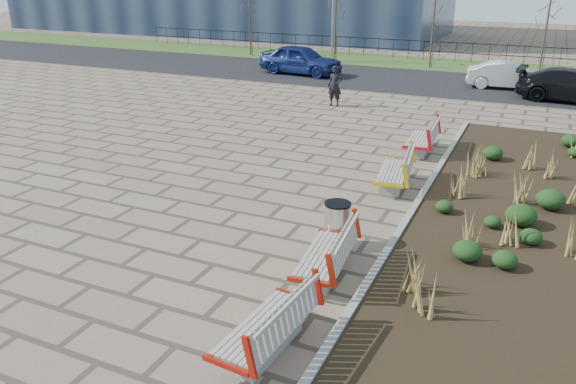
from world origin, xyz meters
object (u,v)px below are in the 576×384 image
at_px(pedestrian, 335,86).
at_px(car_blue, 301,60).
at_px(bench_d, 421,137).
at_px(lamp_west, 333,12).
at_px(litter_bin, 337,225).
at_px(car_black, 575,86).
at_px(bench_c, 393,169).
at_px(bench_a, 264,323).
at_px(bench_b, 324,252).
at_px(car_silver, 508,75).

distance_m(pedestrian, car_blue, 7.79).
distance_m(bench_d, lamp_west, 18.53).
distance_m(litter_bin, car_black, 18.05).
bearing_deg(car_blue, bench_c, -142.05).
xyz_separation_m(bench_d, car_black, (4.61, 10.06, 0.23)).
bearing_deg(car_blue, bench_a, -151.63).
xyz_separation_m(bench_b, car_black, (4.61, 18.69, 0.23)).
bearing_deg(car_silver, pedestrian, 132.52).
relative_size(bench_a, bench_d, 1.00).
bearing_deg(lamp_west, car_blue, -91.65).
distance_m(bench_a, lamp_west, 28.73).
relative_size(bench_d, car_silver, 0.54).
bearing_deg(bench_b, bench_c, 84.35).
height_order(car_silver, car_black, car_black).
xyz_separation_m(pedestrian, car_silver, (6.44, 6.96, -0.20)).
distance_m(bench_a, bench_d, 11.17).
bearing_deg(car_silver, bench_a, 171.12).
bearing_deg(pedestrian, litter_bin, -71.12).
distance_m(litter_bin, lamp_west, 25.07).
bearing_deg(bench_b, car_black, 70.50).
bearing_deg(bench_d, lamp_west, 116.55).
xyz_separation_m(bench_c, bench_d, (0.00, 3.43, 0.00)).
height_order(bench_d, car_silver, car_silver).
bearing_deg(car_silver, car_black, -127.37).
xyz_separation_m(litter_bin, pedestrian, (-4.56, 12.30, 0.37)).
xyz_separation_m(bench_a, bench_b, (0.00, 2.54, 0.00)).
distance_m(bench_c, pedestrian, 9.65).
xyz_separation_m(car_blue, car_silver, (10.82, 0.51, -0.15)).
height_order(car_blue, car_black, car_blue).
bearing_deg(bench_d, car_blue, 125.85).
xyz_separation_m(bench_c, car_black, (4.61, 13.49, 0.23)).
bearing_deg(bench_a, bench_c, 94.87).
bearing_deg(litter_bin, bench_d, 88.46).
height_order(pedestrian, car_black, pedestrian).
xyz_separation_m(bench_b, pedestrian, (-4.76, 13.59, 0.36)).
relative_size(litter_bin, pedestrian, 0.57).
bearing_deg(pedestrian, bench_a, -75.03).
bearing_deg(bench_b, car_silver, 79.66).
height_order(bench_d, lamp_west, lamp_west).
bearing_deg(bench_c, car_blue, 113.65).
xyz_separation_m(car_silver, lamp_west, (-10.69, 4.07, 2.38)).
distance_m(bench_b, litter_bin, 1.31).
bearing_deg(bench_c, litter_bin, -100.83).
bearing_deg(lamp_west, bench_d, -60.64).
distance_m(litter_bin, car_blue, 20.77).
bearing_deg(litter_bin, bench_c, 87.11).
relative_size(bench_b, bench_d, 1.00).
xyz_separation_m(bench_b, bench_c, (0.00, 5.20, 0.00)).
distance_m(bench_b, bench_d, 8.63).
xyz_separation_m(car_black, lamp_west, (-13.61, 5.94, 2.31)).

